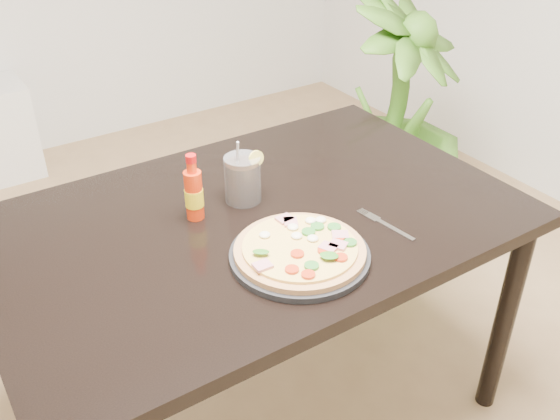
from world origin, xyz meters
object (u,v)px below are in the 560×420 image
plate (300,255)px  pizza (301,249)px  dining_table (256,241)px  fork (384,224)px  hot_sauce_bottle (194,193)px  houseplant (396,120)px  cola_cup (243,180)px

plate → pizza: 0.02m
dining_table → fork: fork is taller
pizza → hot_sauce_bottle: (-0.13, 0.30, 0.05)m
fork → houseplant: houseplant is taller
cola_cup → hot_sauce_bottle: bearing=-176.5°
houseplant → dining_table: bearing=-150.6°
pizza → fork: pizza is taller
plate → pizza: (0.00, 0.00, 0.02)m
plate → pizza: pizza is taller
dining_table → houseplant: (1.08, 0.61, -0.13)m
dining_table → houseplant: bearing=29.4°
cola_cup → houseplant: houseplant is taller
hot_sauce_bottle → houseplant: bearing=23.5°
pizza → fork: 0.27m
hot_sauce_bottle → cola_cup: 0.15m
hot_sauce_bottle → houseplant: (1.22, 0.53, -0.29)m
plate → fork: size_ratio=1.80×
hot_sauce_bottle → fork: (0.39, -0.30, -0.07)m
hot_sauce_bottle → cola_cup: (0.15, 0.01, -0.01)m
dining_table → houseplant: houseplant is taller
dining_table → hot_sauce_bottle: (-0.14, 0.08, 0.16)m
fork → hot_sauce_bottle: bearing=135.4°
cola_cup → plate: bearing=-94.6°
cola_cup → pizza: bearing=-94.1°
dining_table → cola_cup: cola_cup is taller
hot_sauce_bottle → fork: 0.50m
plate → houseplant: 1.39m
dining_table → pizza: bearing=-91.9°
pizza → fork: bearing=-0.0°
plate → houseplant: (1.09, 0.83, -0.22)m
dining_table → plate: (-0.01, -0.22, 0.09)m
dining_table → fork: (0.26, -0.22, 0.09)m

